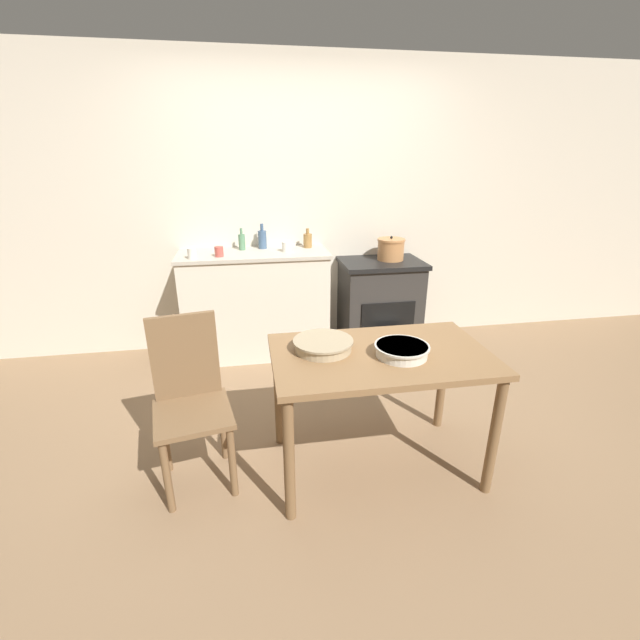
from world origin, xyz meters
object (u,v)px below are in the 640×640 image
(mixing_bowl_large, at_px, (323,344))
(bottle_far_left, at_px, (242,242))
(work_table, at_px, (380,369))
(cup_center_left, at_px, (287,247))
(bottle_left, at_px, (308,240))
(cup_center, at_px, (192,254))
(flour_sack, at_px, (395,347))
(mixing_bowl_small, at_px, (402,350))
(bottle_mid_left, at_px, (262,239))
(stove, at_px, (379,304))
(stock_pot, at_px, (391,249))
(chair, at_px, (190,398))
(cup_center_right, at_px, (219,252))

(mixing_bowl_large, bearing_deg, bottle_far_left, 103.60)
(work_table, relative_size, cup_center_left, 13.97)
(bottle_left, distance_m, cup_center, 1.02)
(cup_center, bearing_deg, flour_sack, -9.53)
(bottle_left, relative_size, cup_center_left, 2.02)
(mixing_bowl_small, relative_size, bottle_mid_left, 1.33)
(mixing_bowl_large, xyz_separation_m, cup_center, (-0.82, 1.44, 0.22))
(stove, bearing_deg, cup_center, -174.52)
(work_table, bearing_deg, bottle_left, 94.25)
(work_table, relative_size, flour_sack, 3.69)
(flour_sack, distance_m, mixing_bowl_small, 1.51)
(stock_pot, height_order, bottle_left, bottle_left)
(mixing_bowl_large, xyz_separation_m, bottle_far_left, (-0.42, 1.72, 0.25))
(work_table, relative_size, mixing_bowl_large, 3.58)
(stove, height_order, bottle_left, bottle_left)
(stove, bearing_deg, bottle_left, 169.08)
(work_table, distance_m, stock_pot, 1.84)
(bottle_far_left, relative_size, bottle_mid_left, 0.86)
(stock_pot, distance_m, bottle_mid_left, 1.17)
(chair, bearing_deg, bottle_left, 51.64)
(cup_center, bearing_deg, stove, 5.48)
(mixing_bowl_small, height_order, cup_center_left, cup_center_left)
(bottle_far_left, bearing_deg, work_table, -68.28)
(mixing_bowl_small, bearing_deg, work_table, 149.49)
(mixing_bowl_large, distance_m, mixing_bowl_small, 0.42)
(flour_sack, height_order, cup_center_right, cup_center_right)
(bottle_mid_left, xyz_separation_m, cup_center_left, (0.20, -0.17, -0.04))
(cup_center_left, bearing_deg, bottle_left, 34.58)
(work_table, xyz_separation_m, cup_center_right, (-0.91, 1.57, 0.35))
(cup_center_left, bearing_deg, flour_sack, -25.81)
(stock_pot, xyz_separation_m, cup_center, (-1.74, -0.18, 0.07))
(bottle_far_left, height_order, cup_center_right, bottle_far_left)
(stock_pot, distance_m, mixing_bowl_large, 1.87)
(stock_pot, height_order, cup_center_left, stock_pot)
(bottle_mid_left, distance_m, cup_center_right, 0.46)
(stock_pot, xyz_separation_m, mixing_bowl_small, (-0.52, -1.76, -0.15))
(bottle_mid_left, height_order, cup_center_left, bottle_mid_left)
(bottle_left, bearing_deg, bottle_far_left, -179.62)
(cup_center_left, height_order, cup_center_right, same)
(flour_sack, distance_m, bottle_mid_left, 1.52)
(flour_sack, distance_m, bottle_far_left, 1.63)
(bottle_left, distance_m, bottle_mid_left, 0.40)
(mixing_bowl_large, height_order, cup_center, cup_center)
(chair, bearing_deg, cup_center_right, 74.46)
(stove, distance_m, work_table, 1.78)
(work_table, height_order, bottle_mid_left, bottle_mid_left)
(work_table, height_order, chair, chair)
(mixing_bowl_small, distance_m, bottle_far_left, 2.05)
(stock_pot, bearing_deg, work_table, -109.95)
(bottle_mid_left, distance_m, cup_center, 0.66)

